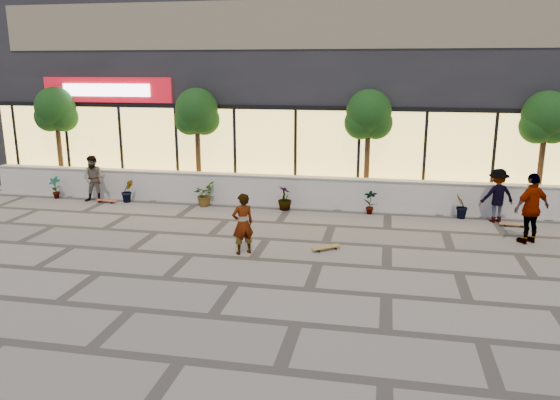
% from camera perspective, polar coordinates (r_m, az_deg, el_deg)
% --- Properties ---
extents(ground, '(80.00, 80.00, 0.00)m').
position_cam_1_polar(ground, '(12.14, -4.73, -8.73)').
color(ground, gray).
rests_on(ground, ground).
extents(planter_wall, '(22.00, 0.42, 1.04)m').
position_cam_1_polar(planter_wall, '(18.51, 1.11, 0.95)').
color(planter_wall, silver).
rests_on(planter_wall, ground).
extents(retail_building, '(24.00, 9.17, 8.50)m').
position_cam_1_polar(retail_building, '(23.47, 3.54, 12.82)').
color(retail_building, black).
rests_on(retail_building, ground).
extents(shrub_a, '(0.43, 0.29, 0.81)m').
position_cam_1_polar(shrub_a, '(21.20, -22.43, 1.23)').
color(shrub_a, '#143711').
rests_on(shrub_a, ground).
extents(shrub_b, '(0.57, 0.57, 0.81)m').
position_cam_1_polar(shrub_b, '(19.81, -15.64, 0.94)').
color(shrub_b, '#143711').
rests_on(shrub_b, ground).
extents(shrub_c, '(0.68, 0.77, 0.81)m').
position_cam_1_polar(shrub_c, '(18.73, -7.96, 0.60)').
color(shrub_c, '#143711').
rests_on(shrub_c, ground).
extents(shrub_d, '(0.64, 0.64, 0.81)m').
position_cam_1_polar(shrub_d, '(18.03, 0.49, 0.21)').
color(shrub_d, '#143711').
rests_on(shrub_d, ground).
extents(shrub_e, '(0.46, 0.35, 0.81)m').
position_cam_1_polar(shrub_e, '(17.74, 9.42, -0.20)').
color(shrub_e, '#143711').
rests_on(shrub_e, ground).
extents(shrub_f, '(0.55, 0.57, 0.81)m').
position_cam_1_polar(shrub_f, '(17.90, 18.41, -0.61)').
color(shrub_f, '#143711').
rests_on(shrub_f, ground).
extents(tree_west, '(1.60, 1.50, 3.92)m').
position_cam_1_polar(tree_west, '(22.16, -22.37, 8.50)').
color(tree_west, '#4A2D1A').
rests_on(tree_west, ground).
extents(tree_midwest, '(1.60, 1.50, 3.92)m').
position_cam_1_polar(tree_midwest, '(19.69, -8.69, 8.83)').
color(tree_midwest, '#4A2D1A').
rests_on(tree_midwest, ground).
extents(tree_mideast, '(1.60, 1.50, 3.92)m').
position_cam_1_polar(tree_mideast, '(18.56, 9.24, 8.51)').
color(tree_mideast, '#4A2D1A').
rests_on(tree_mideast, ground).
extents(tree_east, '(1.60, 1.50, 3.92)m').
position_cam_1_polar(tree_east, '(19.18, 26.03, 7.47)').
color(tree_east, '#4A2D1A').
rests_on(tree_east, ground).
extents(skater_center, '(0.69, 0.65, 1.58)m').
position_cam_1_polar(skater_center, '(13.76, -3.91, -2.50)').
color(skater_center, white).
rests_on(skater_center, ground).
extents(skater_left, '(0.91, 0.78, 1.63)m').
position_cam_1_polar(skater_left, '(20.14, -18.84, 2.11)').
color(skater_left, '#94865F').
rests_on(skater_left, ground).
extents(skater_right_near, '(1.20, 0.99, 1.92)m').
position_cam_1_polar(skater_right_near, '(16.00, 24.80, -0.81)').
color(skater_right_near, silver).
rests_on(skater_right_near, ground).
extents(skater_right_far, '(1.20, 0.91, 1.65)m').
position_cam_1_polar(skater_right_far, '(17.82, 21.75, 0.43)').
color(skater_right_far, maroon).
rests_on(skater_right_far, ground).
extents(skateboard_center, '(0.77, 0.65, 0.10)m').
position_cam_1_polar(skateboard_center, '(14.23, 4.84, -4.94)').
color(skateboard_center, olive).
rests_on(skateboard_center, ground).
extents(skateboard_left, '(0.80, 0.29, 0.09)m').
position_cam_1_polar(skateboard_left, '(19.99, -17.71, -0.05)').
color(skateboard_left, '#C74925').
rests_on(skateboard_left, ground).
extents(skateboard_right_near, '(0.79, 0.22, 0.09)m').
position_cam_1_polar(skateboard_right_near, '(17.63, 23.23, -2.34)').
color(skateboard_right_near, '#9C6533').
rests_on(skateboard_right_near, ground).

